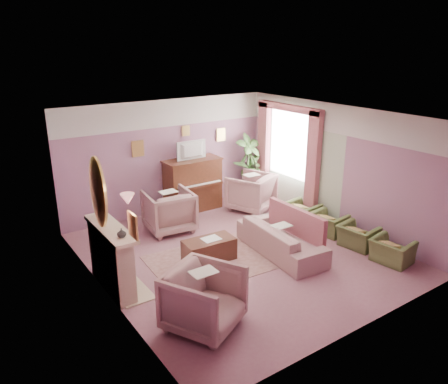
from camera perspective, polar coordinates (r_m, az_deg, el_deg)
floor at (r=8.99m, az=2.00°, el=-8.05°), size 5.50×6.00×0.01m
ceiling at (r=8.11m, az=2.23°, el=9.85°), size 5.50×6.00×0.01m
wall_back at (r=10.91m, az=-7.32°, el=4.60°), size 5.50×0.02×2.80m
wall_front at (r=6.47m, az=18.20°, el=-6.62°), size 5.50×0.02×2.80m
wall_left at (r=7.26m, az=-15.68°, el=-3.51°), size 0.02×6.00×2.80m
wall_right at (r=10.26m, az=14.59°, el=3.20°), size 0.02×6.00×2.80m
picture_rail_band at (r=10.68m, az=-7.53°, el=10.18°), size 5.50×0.01×0.65m
stripe_panel at (r=11.19m, az=9.44°, el=3.14°), size 0.01×3.00×2.15m
fireplace_surround at (r=7.83m, az=-14.51°, el=-8.55°), size 0.30×1.40×1.10m
fireplace_inset at (r=7.92m, az=-13.73°, el=-9.35°), size 0.18×0.72×0.68m
fire_ember at (r=8.02m, az=-13.36°, el=-10.41°), size 0.06×0.54×0.10m
mantel_shelf at (r=7.59m, az=-14.65°, el=-4.68°), size 0.40×1.55×0.07m
hearth at (r=8.14m, az=-12.85°, el=-11.59°), size 0.55×1.50×0.02m
mirror_frame at (r=7.31m, az=-16.11°, el=-0.02°), size 0.04×0.72×1.20m
mirror_glass at (r=7.32m, az=-15.93°, el=0.01°), size 0.01×0.60×1.06m
sconce_shade at (r=6.34m, az=-12.48°, el=-0.92°), size 0.20×0.20×0.16m
piano at (r=11.07m, az=-4.10°, el=0.89°), size 1.40×0.60×1.30m
piano_keyshelf at (r=10.77m, az=-3.16°, el=0.76°), size 1.30×0.12×0.06m
piano_keys at (r=10.75m, az=-3.16°, el=0.96°), size 1.20×0.08×0.02m
piano_top at (r=10.89m, az=-4.18°, el=4.19°), size 1.45×0.65×0.04m
television at (r=10.77m, az=-4.08°, el=5.62°), size 0.80×0.12×0.48m
print_back_left at (r=10.47m, az=-11.19°, el=5.58°), size 0.30×0.03×0.38m
print_back_right at (r=11.55m, az=-0.41°, el=7.50°), size 0.26×0.03×0.34m
print_back_mid at (r=10.97m, az=-5.01°, el=7.98°), size 0.22×0.03×0.26m
print_left_wall at (r=6.10m, az=-11.83°, el=-4.31°), size 0.03×0.28×0.36m
window_blind at (r=11.19m, az=8.60°, el=6.49°), size 0.03×1.40×1.80m
curtain_left at (r=10.60m, az=11.54°, el=3.38°), size 0.16×0.34×2.60m
curtain_right at (r=11.90m, az=5.22°, el=5.40°), size 0.16×0.34×2.60m
pelmet at (r=10.98m, az=8.51°, el=10.82°), size 0.16×2.20×0.16m
mantel_plant at (r=8.02m, az=-16.06°, el=-2.21°), size 0.16×0.16×0.28m
mantel_vase at (r=7.12m, az=-13.23°, el=-5.23°), size 0.16×0.16×0.16m
area_rug at (r=8.73m, az=-1.10°, el=-8.89°), size 2.61×1.96×0.01m
coffee_table at (r=8.64m, az=-1.96°, el=-7.58°), size 1.03×0.57×0.45m
table_paper at (r=8.56m, az=-1.70°, el=-6.12°), size 0.35×0.28×0.01m
sofa at (r=8.91m, az=7.46°, el=-5.43°), size 0.71×2.12×0.86m
sofa_throw at (r=9.09m, az=9.40°, el=-3.82°), size 0.11×1.60×0.59m
floral_armchair_left at (r=9.93m, az=-7.22°, el=-2.19°), size 1.00×1.00×1.05m
floral_armchair_right at (r=11.09m, az=3.56°, el=0.23°), size 1.00×1.00×1.05m
floral_armchair_front at (r=6.65m, az=-2.63°, el=-13.46°), size 1.00×1.00×1.05m
olive_chair_a at (r=9.12m, az=21.12°, el=-6.77°), size 0.52×0.74×0.64m
olive_chair_b at (r=9.55m, az=17.12°, el=-5.13°), size 0.52×0.74×0.64m
olive_chair_c at (r=10.03m, az=13.51°, el=-3.62°), size 0.52×0.74×0.64m
olive_chair_d at (r=10.55m, az=10.24°, el=-2.24°), size 0.52×0.74×0.64m
side_table at (r=12.04m, az=3.59°, el=0.90°), size 0.52×0.52×0.70m
side_plant_big at (r=11.89m, az=3.64°, el=3.28°), size 0.30×0.30×0.34m
side_plant_small at (r=11.89m, az=4.39°, el=3.12°), size 0.16×0.16×0.28m
palm_pot at (r=12.09m, az=3.17°, el=0.09°), size 0.34×0.34×0.34m
palm_plant at (r=11.83m, az=3.25°, el=4.17°), size 0.76×0.76×1.44m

